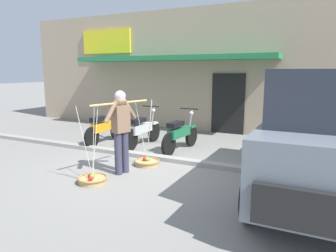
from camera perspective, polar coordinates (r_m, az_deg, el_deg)
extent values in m
plane|color=gray|center=(6.78, -4.47, -7.70)|extent=(90.00, 90.00, 0.00)
cube|color=gray|center=(7.35, -1.69, -5.85)|extent=(20.00, 0.24, 0.10)
cylinder|color=#38384C|center=(6.42, -7.97, -4.79)|extent=(0.15, 0.15, 0.86)
cylinder|color=#38384C|center=(6.31, -9.19, -5.10)|extent=(0.15, 0.15, 0.86)
cube|color=#84664C|center=(6.22, -8.74, 1.29)|extent=(0.28, 0.38, 0.54)
sphere|color=#E0B78E|center=(6.18, -8.84, 5.01)|extent=(0.21, 0.21, 0.21)
sphere|color=#D1A8CC|center=(6.17, -8.86, 5.47)|extent=(0.22, 0.22, 0.22)
cylinder|color=#84664C|center=(6.36, -7.14, 3.06)|extent=(0.17, 0.35, 0.43)
cylinder|color=#84664C|center=(6.05, -10.51, 2.61)|extent=(0.17, 0.35, 0.43)
cylinder|color=tan|center=(6.18, -8.82, 4.22)|extent=(0.41, 1.42, 0.04)
cylinder|color=tan|center=(6.95, -3.91, -6.86)|extent=(0.53, 0.53, 0.09)
torus|color=olive|center=(6.94, -3.92, -6.47)|extent=(0.57, 0.57, 0.05)
sphere|color=#6BA53F|center=(6.94, -3.75, -6.14)|extent=(0.09, 0.09, 0.09)
sphere|color=#6BA63F|center=(6.93, -3.91, -6.19)|extent=(0.08, 0.08, 0.08)
sphere|color=red|center=(6.94, -4.35, -6.12)|extent=(0.09, 0.09, 0.09)
cylinder|color=silver|center=(6.88, -3.48, -0.81)|extent=(0.01, 0.25, 1.36)
cylinder|color=silver|center=(6.78, -5.01, -1.00)|extent=(0.22, 0.13, 1.36)
cylinder|color=silver|center=(6.67, -3.47, -1.15)|extent=(0.22, 0.13, 1.36)
cylinder|color=tan|center=(6.06, -13.77, -9.74)|extent=(0.53, 0.53, 0.09)
torus|color=olive|center=(6.04, -13.79, -9.30)|extent=(0.57, 0.57, 0.05)
sphere|color=#669E3C|center=(6.02, -13.77, -8.93)|extent=(0.09, 0.09, 0.09)
sphere|color=red|center=(5.90, -14.09, -9.41)|extent=(0.09, 0.09, 0.09)
sphere|color=#B4211C|center=(6.06, -14.23, -8.89)|extent=(0.08, 0.08, 0.08)
sphere|color=#6AA33E|center=(5.98, -13.91, -9.08)|extent=(0.09, 0.09, 0.09)
sphere|color=red|center=(6.04, -13.78, -8.93)|extent=(0.09, 0.09, 0.09)
cylinder|color=silver|center=(5.94, -13.32, -2.82)|extent=(0.01, 0.25, 1.36)
cylinder|color=silver|center=(5.88, -15.23, -3.05)|extent=(0.22, 0.13, 1.36)
cylinder|color=silver|center=(5.74, -13.65, -3.28)|extent=(0.22, 0.13, 1.36)
cylinder|color=black|center=(9.62, -9.46, -0.69)|extent=(0.11, 0.58, 0.58)
cylinder|color=black|center=(8.63, -13.94, -2.10)|extent=(0.11, 0.58, 0.58)
cube|color=orange|center=(9.58, -9.51, 0.85)|extent=(0.15, 0.29, 0.06)
cube|color=orange|center=(9.00, -12.00, -0.10)|extent=(0.24, 0.91, 0.24)
cube|color=black|center=(8.82, -12.73, 1.25)|extent=(0.24, 0.57, 0.12)
cylinder|color=slate|center=(9.48, -9.86, 1.52)|extent=(0.07, 0.30, 0.76)
cylinder|color=black|center=(9.36, -10.20, 3.82)|extent=(0.54, 0.06, 0.04)
sphere|color=silver|center=(9.51, -9.64, 3.08)|extent=(0.11, 0.11, 0.11)
cylinder|color=black|center=(9.20, -2.61, -1.06)|extent=(0.09, 0.58, 0.58)
cylinder|color=black|center=(8.16, -6.91, -2.56)|extent=(0.09, 0.58, 0.58)
cube|color=silver|center=(9.15, -2.62, 0.54)|extent=(0.14, 0.28, 0.06)
cube|color=silver|center=(8.55, -5.00, -0.45)|extent=(0.21, 0.90, 0.24)
cube|color=black|center=(8.36, -5.68, 0.97)|extent=(0.23, 0.56, 0.12)
cylinder|color=slate|center=(9.04, -2.94, 1.25)|extent=(0.06, 0.30, 0.76)
cylinder|color=black|center=(8.92, -3.22, 3.66)|extent=(0.54, 0.04, 0.04)
sphere|color=silver|center=(9.08, -2.71, 2.88)|extent=(0.11, 0.11, 0.11)
cylinder|color=black|center=(8.64, 4.37, -1.82)|extent=(0.13, 0.58, 0.58)
cylinder|color=black|center=(7.57, 0.13, -3.49)|extent=(0.13, 0.58, 0.58)
cube|color=#19663D|center=(8.59, 4.39, -0.11)|extent=(0.16, 0.29, 0.06)
cube|color=#19663D|center=(7.97, 2.06, -1.19)|extent=(0.28, 0.91, 0.24)
cube|color=black|center=(7.77, 1.42, 0.32)|extent=(0.27, 0.58, 0.12)
cylinder|color=slate|center=(8.48, 4.10, 0.64)|extent=(0.09, 0.30, 0.76)
cylinder|color=black|center=(8.35, 3.88, 3.21)|extent=(0.54, 0.08, 0.04)
sphere|color=silver|center=(8.51, 4.37, 2.38)|extent=(0.11, 0.11, 0.11)
cube|color=slate|center=(5.77, 27.91, -3.20)|extent=(1.90, 4.70, 0.96)
cube|color=#282D38|center=(5.81, 28.58, 5.41)|extent=(1.71, 3.67, 0.76)
cube|color=black|center=(3.53, 28.63, -14.46)|extent=(1.62, 0.10, 0.44)
cylinder|color=black|center=(4.57, 15.62, -12.02)|extent=(0.26, 0.76, 0.76)
cylinder|color=black|center=(7.33, 19.89, -3.84)|extent=(0.26, 0.76, 0.76)
cube|color=silver|center=(3.64, 28.36, -16.80)|extent=(0.44, 0.02, 0.12)
cube|color=tan|center=(13.40, 5.90, 10.19)|extent=(13.00, 5.00, 4.20)
cube|color=#237F47|center=(10.65, 0.19, 12.43)|extent=(7.15, 1.00, 0.16)
cube|color=yellow|center=(12.61, -11.33, 15.07)|extent=(2.20, 0.08, 0.90)
cube|color=black|center=(10.46, 11.04, 4.05)|extent=(1.10, 0.06, 2.00)
cube|color=olive|center=(8.06, 17.48, -4.08)|extent=(0.44, 0.36, 0.32)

